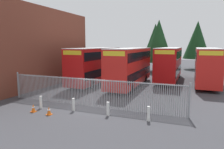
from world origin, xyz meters
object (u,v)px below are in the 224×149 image
at_px(double_decker_bus_behind_fence_right, 96,64).
at_px(traffic_cone_by_gate, 33,108).
at_px(double_decker_bus_far_back, 169,63).
at_px(bollard_near_right, 108,109).
at_px(traffic_cone_mid_forecourt, 49,111).
at_px(double_decker_bus_near_gate, 130,65).
at_px(bollard_near_left, 41,102).
at_px(bollard_far_right, 149,114).
at_px(bollard_center_front, 74,105).
at_px(double_decker_bus_behind_fence_left, 207,65).

relative_size(double_decker_bus_behind_fence_right, traffic_cone_by_gate, 18.32).
xyz_separation_m(double_decker_bus_far_back, bollard_near_right, (-2.29, -15.87, -1.95)).
bearing_deg(double_decker_bus_far_back, traffic_cone_mid_forecourt, -109.60).
bearing_deg(double_decker_bus_near_gate, bollard_near_right, -81.74).
distance_m(double_decker_bus_far_back, traffic_cone_mid_forecourt, 18.39).
bearing_deg(double_decker_bus_near_gate, bollard_near_left, -109.61).
xyz_separation_m(bollard_near_left, bollard_far_right, (8.13, 0.34, 0.00)).
height_order(double_decker_bus_behind_fence_right, bollard_center_front, double_decker_bus_behind_fence_right).
bearing_deg(traffic_cone_mid_forecourt, double_decker_bus_behind_fence_left, 56.59).
bearing_deg(bollard_near_left, double_decker_bus_far_back, 64.74).
bearing_deg(double_decker_bus_behind_fence_left, double_decker_bus_near_gate, -152.45).
relative_size(double_decker_bus_near_gate, double_decker_bus_behind_fence_left, 1.00).
bearing_deg(traffic_cone_by_gate, double_decker_bus_far_back, 66.14).
xyz_separation_m(bollard_center_front, traffic_cone_by_gate, (-2.58, -1.26, -0.19)).
height_order(double_decker_bus_behind_fence_right, traffic_cone_mid_forecourt, double_decker_bus_behind_fence_right).
relative_size(double_decker_bus_behind_fence_left, double_decker_bus_behind_fence_right, 1.00).
xyz_separation_m(bollard_near_right, bollard_far_right, (2.77, -0.01, 0.00)).
distance_m(double_decker_bus_behind_fence_right, double_decker_bus_far_back, 9.85).
distance_m(double_decker_bus_behind_fence_right, bollard_near_left, 11.35).
bearing_deg(traffic_cone_mid_forecourt, bollard_center_front, 50.00).
xyz_separation_m(double_decker_bus_near_gate, traffic_cone_by_gate, (-3.76, -11.69, -2.13)).
bearing_deg(bollard_center_front, bollard_near_left, -172.43).
distance_m(traffic_cone_by_gate, traffic_cone_mid_forecourt, 1.45).
height_order(double_decker_bus_behind_fence_left, bollard_near_right, double_decker_bus_behind_fence_left).
relative_size(double_decker_bus_behind_fence_left, bollard_center_front, 11.38).
height_order(bollard_center_front, bollard_far_right, same).
bearing_deg(traffic_cone_mid_forecourt, double_decker_bus_near_gate, 78.85).
height_order(double_decker_bus_near_gate, double_decker_bus_behind_fence_left, same).
relative_size(bollard_near_left, traffic_cone_by_gate, 1.61).
bearing_deg(traffic_cone_by_gate, double_decker_bus_near_gate, 72.15).
height_order(bollard_near_right, traffic_cone_by_gate, bollard_near_right).
xyz_separation_m(double_decker_bus_behind_fence_left, bollard_near_left, (-12.15, -15.12, -1.95)).
bearing_deg(bollard_near_left, double_decker_bus_behind_fence_left, 51.21).
xyz_separation_m(double_decker_bus_far_back, bollard_near_left, (-7.65, -16.21, -1.95)).
height_order(bollard_near_right, traffic_cone_mid_forecourt, bollard_near_right).
relative_size(bollard_center_front, bollard_near_right, 1.00).
bearing_deg(double_decker_bus_behind_fence_left, bollard_near_left, -128.79).
relative_size(double_decker_bus_near_gate, traffic_cone_mid_forecourt, 18.32).
height_order(double_decker_bus_behind_fence_left, bollard_center_front, double_decker_bus_behind_fence_left).
bearing_deg(bollard_near_right, bollard_near_left, -176.26).
xyz_separation_m(double_decker_bus_behind_fence_left, bollard_near_right, (-6.79, -14.77, -1.95)).
relative_size(bollard_center_front, traffic_cone_by_gate, 1.61).
bearing_deg(traffic_cone_by_gate, bollard_near_right, 13.38).
bearing_deg(bollard_near_right, traffic_cone_by_gate, -166.62).
bearing_deg(bollard_far_right, double_decker_bus_far_back, 91.72).
bearing_deg(traffic_cone_by_gate, bollard_near_left, 94.95).
relative_size(bollard_far_right, traffic_cone_by_gate, 1.61).
bearing_deg(double_decker_bus_near_gate, traffic_cone_by_gate, -107.85).
bearing_deg(double_decker_bus_far_back, double_decker_bus_near_gate, -125.03).
relative_size(double_decker_bus_far_back, bollard_far_right, 11.38).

